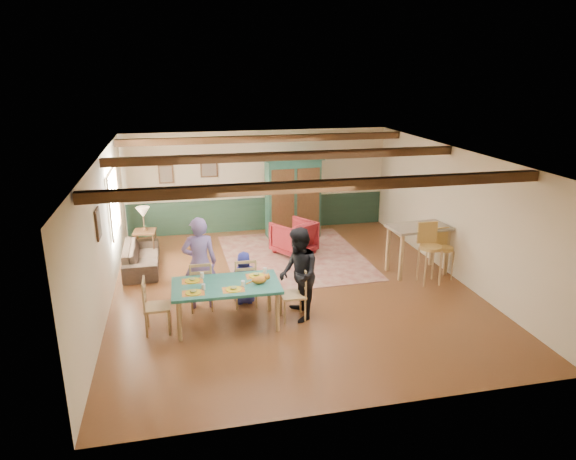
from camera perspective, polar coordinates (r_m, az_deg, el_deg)
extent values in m
plane|color=#542D17|center=(10.48, 0.38, -6.36)|extent=(8.00, 8.00, 0.00)
cube|color=beige|center=(13.81, -3.29, 5.43)|extent=(7.00, 0.02, 2.70)
cube|color=beige|center=(9.88, -19.83, -0.58)|extent=(0.02, 8.00, 2.70)
cube|color=beige|center=(11.28, 18.02, 1.79)|extent=(0.02, 8.00, 2.70)
cube|color=silver|center=(9.70, 0.41, 8.38)|extent=(7.00, 8.00, 0.02)
cube|color=#1B3324|center=(14.01, -3.21, 1.81)|extent=(6.95, 0.03, 0.90)
cube|color=black|center=(7.53, 4.30, 4.95)|extent=(6.95, 0.16, 0.16)
cube|color=black|center=(10.10, -0.10, 8.23)|extent=(6.95, 0.16, 0.16)
cube|color=black|center=(12.63, -2.65, 10.09)|extent=(6.95, 0.16, 0.16)
imported|color=#7863AA|center=(9.46, -9.79, -3.64)|extent=(0.64, 0.42, 1.74)
imported|color=black|center=(8.92, 1.18, -4.97)|extent=(0.64, 0.81, 1.66)
imported|color=navy|center=(9.65, -4.88, -5.33)|extent=(0.50, 0.33, 1.01)
cube|color=tan|center=(12.11, 0.66, -2.95)|extent=(3.25, 3.83, 0.01)
cube|color=#16392C|center=(13.27, 0.53, 3.70)|extent=(1.54, 0.67, 2.14)
imported|color=#541018|center=(12.21, 0.64, -0.81)|extent=(1.20, 1.20, 0.80)
imported|color=#362A21|center=(11.79, -15.97, -2.87)|extent=(0.75, 1.87, 0.54)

